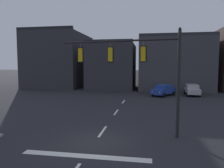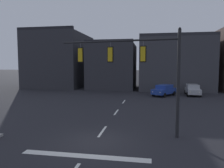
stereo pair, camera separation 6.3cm
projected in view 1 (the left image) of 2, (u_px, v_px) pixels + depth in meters
ground_plane at (95, 142)px, 12.39m from camera, size 400.00×400.00×0.00m
stop_bar_paint at (85, 156)px, 10.42m from camera, size 6.40×0.50×0.01m
lane_centreline at (103, 131)px, 14.35m from camera, size 0.16×26.40×0.01m
signal_mast_near_side at (137, 63)px, 13.56m from camera, size 7.74×1.20×6.62m
car_lot_nearside at (164, 90)px, 31.17m from camera, size 3.82×4.70×1.61m
car_lot_middle at (192, 90)px, 31.62m from camera, size 2.08×4.52×1.61m
building_row at (166, 63)px, 41.07m from camera, size 56.16×13.94×11.27m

